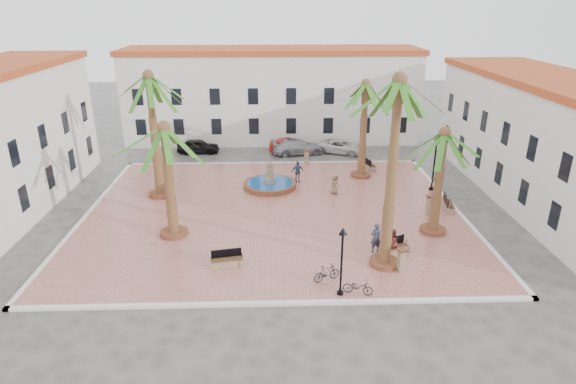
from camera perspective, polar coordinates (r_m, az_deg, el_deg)
name	(u,v)px	position (r m, az deg, el deg)	size (l,w,h in m)	color
ground	(274,213)	(33.96, -1.69, -2.53)	(120.00, 120.00, 0.00)	#56544F
plaza	(274,212)	(33.93, -1.69, -2.41)	(26.00, 22.00, 0.15)	#C27165
kerb_n	(273,163)	(44.19, -1.78, 3.43)	(26.30, 0.30, 0.16)	silver
kerb_s	(275,303)	(24.30, -1.52, -13.07)	(26.30, 0.30, 0.16)	silver
kerb_e	(456,210)	(36.35, 19.28, -1.99)	(0.30, 22.30, 0.16)	silver
kerb_w	(87,215)	(36.31, -22.69, -2.51)	(0.30, 22.30, 0.16)	silver
building_north	(272,94)	(51.77, -1.90, 11.51)	(30.40, 7.40, 9.50)	white
building_east	(549,141)	(39.71, 28.58, 5.33)	(7.40, 26.40, 9.00)	white
fountain	(270,184)	(38.15, -2.18, 0.98)	(4.15, 4.15, 2.14)	brown
palm_nw	(150,89)	(35.72, -16.09, 11.61)	(5.72, 5.72, 9.40)	brown
palm_sw	(165,142)	(29.29, -14.35, 5.74)	(5.72, 5.72, 7.35)	brown
palm_s	(398,100)	(24.65, 12.89, 10.55)	(5.44, 5.44, 10.63)	brown
palm_e	(443,146)	(30.36, 17.90, 5.19)	(5.35, 5.35, 6.91)	brown
palm_ne	(365,95)	(39.35, 9.17, 11.32)	(5.42, 5.42, 8.14)	brown
bench_s	(227,262)	(27.29, -7.23, -8.19)	(1.87, 0.88, 0.95)	#877558
bench_se	(394,250)	(28.90, 12.42, -6.71)	(1.95, 1.37, 1.00)	#877558
bench_e	(448,206)	(35.95, 18.45, -1.53)	(0.87, 1.97, 1.00)	#877558
bench_ne	(368,166)	(43.01, 9.50, 3.10)	(1.11, 1.93, 0.97)	#877558
lamppost_s	(342,250)	(23.68, 6.43, -6.83)	(0.41, 0.41, 3.74)	black
lamppost_e	(436,153)	(38.45, 17.09, 4.48)	(0.48, 0.48, 4.46)	black
bollard_se	(402,260)	(27.11, 13.32, -7.82)	(0.59, 0.59, 1.35)	#877558
bollard_n	(307,157)	(43.49, 2.21, 4.21)	(0.53, 0.53, 1.38)	#877558
bollard_e	(429,205)	(34.50, 16.40, -1.45)	(0.57, 0.57, 1.42)	#877558
litter_bin	(387,254)	(28.17, 11.68, -7.26)	(0.37, 0.37, 0.71)	black
cyclist_a	(376,238)	(28.68, 10.35, -5.34)	(0.67, 0.44, 1.83)	#31364C
bicycle_a	(358,287)	(24.90, 8.29, -11.07)	(0.53, 1.53, 0.80)	black
cyclist_b	(392,242)	(28.59, 12.23, -5.82)	(0.79, 0.61, 1.62)	maroon
bicycle_b	(327,273)	(25.75, 4.61, -9.54)	(0.43, 1.54, 0.92)	black
pedestrian_fountain_a	(335,184)	(36.83, 5.55, 0.91)	(0.75, 0.49, 1.54)	#7C614C
pedestrian_fountain_b	(297,172)	(39.10, 1.13, 2.43)	(1.03, 0.43, 1.75)	#374260
pedestrian_north	(168,174)	(39.49, -14.08, 2.12)	(1.26, 0.73, 1.96)	#48484D
pedestrian_east	(437,183)	(38.23, 17.19, 1.05)	(1.72, 0.55, 1.85)	#706355
car_black	(198,146)	(48.12, -10.60, 5.37)	(1.64, 4.06, 1.38)	black
car_red	(291,146)	(47.35, 0.31, 5.46)	(1.45, 4.15, 1.37)	maroon
car_silver	(298,147)	(46.96, 1.17, 5.38)	(2.05, 5.04, 1.46)	#9B9AA2
car_white	(341,146)	(47.64, 6.31, 5.40)	(2.18, 4.73, 1.32)	silver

